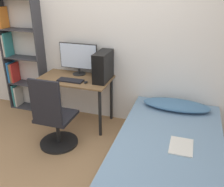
{
  "coord_description": "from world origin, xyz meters",
  "views": [
    {
      "loc": [
        1.13,
        -1.89,
        2.02
      ],
      "look_at": [
        0.26,
        0.82,
        0.75
      ],
      "focal_mm": 40.0,
      "sensor_mm": 36.0,
      "label": 1
    }
  ],
  "objects_px": {
    "pc_tower": "(103,66)",
    "bookshelf": "(19,61)",
    "office_chair": "(54,122)",
    "keyboard": "(70,80)",
    "monitor": "(78,58)",
    "bed": "(168,154)"
  },
  "relations": [
    {
      "from": "bed",
      "to": "pc_tower",
      "type": "relative_size",
      "value": 4.51
    },
    {
      "from": "bookshelf",
      "to": "bed",
      "type": "xyz_separation_m",
      "value": [
        2.57,
        -0.87,
        -0.62
      ]
    },
    {
      "from": "keyboard",
      "to": "bookshelf",
      "type": "bearing_deg",
      "value": 164.15
    },
    {
      "from": "bed",
      "to": "monitor",
      "type": "relative_size",
      "value": 3.29
    },
    {
      "from": "bookshelf",
      "to": "monitor",
      "type": "distance_m",
      "value": 1.09
    },
    {
      "from": "pc_tower",
      "to": "keyboard",
      "type": "bearing_deg",
      "value": -156.82
    },
    {
      "from": "monitor",
      "to": "bed",
      "type": "bearing_deg",
      "value": -30.32
    },
    {
      "from": "pc_tower",
      "to": "monitor",
      "type": "bearing_deg",
      "value": 164.16
    },
    {
      "from": "office_chair",
      "to": "bookshelf",
      "type": "bearing_deg",
      "value": 141.82
    },
    {
      "from": "office_chair",
      "to": "pc_tower",
      "type": "height_order",
      "value": "pc_tower"
    },
    {
      "from": "keyboard",
      "to": "pc_tower",
      "type": "xyz_separation_m",
      "value": [
        0.43,
        0.19,
        0.2
      ]
    },
    {
      "from": "office_chair",
      "to": "pc_tower",
      "type": "relative_size",
      "value": 2.29
    },
    {
      "from": "monitor",
      "to": "pc_tower",
      "type": "height_order",
      "value": "monitor"
    },
    {
      "from": "bookshelf",
      "to": "keyboard",
      "type": "height_order",
      "value": "bookshelf"
    },
    {
      "from": "office_chair",
      "to": "bed",
      "type": "xyz_separation_m",
      "value": [
        1.46,
        -0.0,
        -0.16
      ]
    },
    {
      "from": "bookshelf",
      "to": "keyboard",
      "type": "xyz_separation_m",
      "value": [
        1.08,
        -0.31,
        -0.1
      ]
    },
    {
      "from": "bed",
      "to": "keyboard",
      "type": "bearing_deg",
      "value": 159.24
    },
    {
      "from": "monitor",
      "to": "keyboard",
      "type": "xyz_separation_m",
      "value": [
        0.01,
        -0.31,
        -0.25
      ]
    },
    {
      "from": "keyboard",
      "to": "pc_tower",
      "type": "height_order",
      "value": "pc_tower"
    },
    {
      "from": "bookshelf",
      "to": "keyboard",
      "type": "distance_m",
      "value": 1.13
    },
    {
      "from": "keyboard",
      "to": "office_chair",
      "type": "bearing_deg",
      "value": -87.69
    },
    {
      "from": "pc_tower",
      "to": "bookshelf",
      "type": "bearing_deg",
      "value": 175.39
    }
  ]
}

